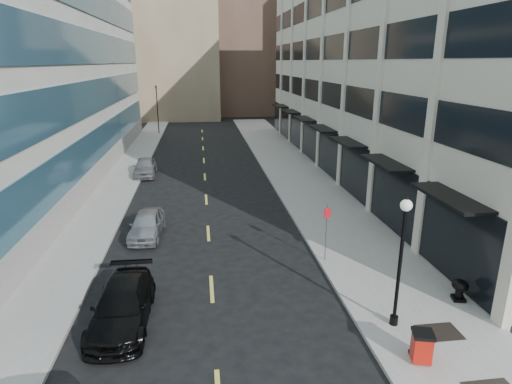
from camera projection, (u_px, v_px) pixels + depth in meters
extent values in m
cube|color=gray|center=(314.00, 194.00, 29.92)|extent=(5.00, 80.00, 0.15)
cube|color=gray|center=(107.00, 202.00, 28.19)|extent=(3.00, 80.00, 0.15)
cube|color=beige|center=(409.00, 61.00, 35.12)|extent=(14.00, 46.00, 18.00)
cube|color=black|center=(322.00, 147.00, 36.30)|extent=(0.18, 46.00, 3.60)
cube|color=black|center=(325.00, 93.00, 34.99)|extent=(0.12, 46.00, 1.80)
cube|color=black|center=(327.00, 48.00, 33.96)|extent=(0.12, 46.00, 1.80)
cube|color=black|center=(329.00, 0.00, 32.93)|extent=(0.12, 46.00, 1.80)
cube|color=beige|center=(440.00, 61.00, 18.13)|extent=(0.35, 0.60, 18.00)
cube|color=beige|center=(382.00, 61.00, 23.82)|extent=(0.35, 0.60, 18.00)
cube|color=beige|center=(347.00, 61.00, 29.51)|extent=(0.35, 0.60, 18.00)
cube|color=beige|center=(323.00, 61.00, 35.20)|extent=(0.35, 0.60, 18.00)
cube|color=beige|center=(305.00, 61.00, 40.89)|extent=(0.35, 0.60, 18.00)
cube|color=beige|center=(292.00, 61.00, 46.57)|extent=(0.35, 0.60, 18.00)
cube|color=beige|center=(282.00, 61.00, 52.26)|extent=(0.35, 0.60, 18.00)
cube|color=black|center=(449.00, 197.00, 16.70)|extent=(1.30, 4.00, 0.12)
cube|color=black|center=(385.00, 163.00, 22.39)|extent=(1.30, 4.00, 0.12)
cube|color=black|center=(347.00, 142.00, 28.08)|extent=(1.30, 4.00, 0.12)
cube|color=black|center=(322.00, 128.00, 33.77)|extent=(1.30, 4.00, 0.12)
cube|color=black|center=(304.00, 119.00, 39.46)|extent=(1.30, 4.00, 0.12)
cube|color=black|center=(291.00, 111.00, 45.14)|extent=(1.30, 4.00, 0.12)
cube|color=black|center=(280.00, 106.00, 50.83)|extent=(1.30, 4.00, 0.12)
cube|color=gray|center=(105.00, 166.00, 34.40)|extent=(0.20, 46.00, 1.80)
cube|color=#336077|center=(102.00, 140.00, 33.79)|extent=(0.14, 45.60, 2.40)
cube|color=#336077|center=(97.00, 95.00, 32.76)|extent=(0.14, 45.60, 2.40)
cube|color=#336077|center=(92.00, 47.00, 31.73)|extent=(0.14, 45.60, 2.40)
cube|color=#9C8866|center=(173.00, 29.00, 69.92)|extent=(14.00, 18.00, 28.00)
cube|color=brown|center=(243.00, 13.00, 74.32)|extent=(12.00, 16.00, 34.00)
cube|color=#9C8866|center=(122.00, 50.00, 79.04)|extent=(12.00, 14.00, 22.00)
cube|color=beige|center=(306.00, 55.00, 71.92)|extent=(10.00, 14.00, 20.00)
cube|color=black|center=(439.00, 332.00, 14.55)|extent=(1.40, 1.00, 0.01)
cube|color=#D8CC4C|center=(212.00, 288.00, 17.64)|extent=(0.15, 2.20, 0.01)
cube|color=#D8CC4C|center=(208.00, 233.00, 23.32)|extent=(0.15, 2.20, 0.01)
cube|color=#D8CC4C|center=(206.00, 199.00, 29.01)|extent=(0.15, 2.20, 0.01)
cube|color=#D8CC4C|center=(205.00, 177.00, 34.70)|extent=(0.15, 2.20, 0.01)
cube|color=#D8CC4C|center=(204.00, 160.00, 40.39)|extent=(0.15, 2.20, 0.01)
cube|color=#D8CC4C|center=(203.00, 148.00, 46.08)|extent=(0.15, 2.20, 0.01)
cube|color=#D8CC4C|center=(202.00, 139.00, 51.77)|extent=(0.15, 2.20, 0.01)
cube|color=#D8CC4C|center=(202.00, 131.00, 57.45)|extent=(0.15, 2.20, 0.01)
cylinder|color=black|center=(158.00, 111.00, 54.00)|extent=(0.12, 0.12, 6.00)
imported|color=black|center=(156.00, 86.00, 53.12)|extent=(0.66, 0.66, 1.98)
imported|color=black|center=(122.00, 306.00, 15.14)|extent=(2.03, 4.83, 1.39)
imported|color=gray|center=(147.00, 224.00, 22.73)|extent=(1.85, 4.08, 1.36)
imported|color=gray|center=(145.00, 167.00, 34.84)|extent=(1.84, 4.31, 1.45)
cube|color=#BA150C|center=(422.00, 347.00, 13.03)|extent=(0.67, 0.67, 0.89)
cube|color=black|center=(423.00, 334.00, 12.89)|extent=(0.76, 0.76, 0.11)
cylinder|color=black|center=(410.00, 352.00, 13.40)|extent=(0.05, 0.19, 0.19)
cylinder|color=black|center=(421.00, 351.00, 13.44)|extent=(0.05, 0.19, 0.19)
cylinder|color=black|center=(394.00, 320.00, 14.97)|extent=(0.28, 0.28, 0.32)
cylinder|color=black|center=(400.00, 267.00, 14.36)|extent=(0.12, 0.12, 4.10)
sphere|color=silver|center=(406.00, 205.00, 13.72)|extent=(0.39, 0.39, 0.39)
cone|color=black|center=(407.00, 199.00, 13.66)|extent=(0.11, 0.11, 0.16)
cylinder|color=slate|center=(326.00, 233.00, 19.47)|extent=(0.05, 0.05, 2.71)
cube|color=red|center=(327.00, 213.00, 19.17)|extent=(0.31, 0.11, 0.43)
cube|color=black|center=(458.00, 298.00, 16.51)|extent=(0.56, 0.56, 0.13)
cylinder|color=black|center=(459.00, 292.00, 16.43)|extent=(0.29, 0.29, 0.44)
ellipsoid|color=black|center=(460.00, 285.00, 16.34)|extent=(0.62, 0.62, 0.43)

